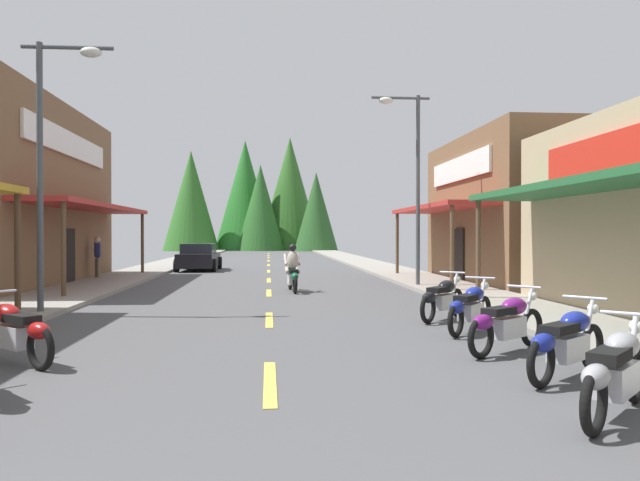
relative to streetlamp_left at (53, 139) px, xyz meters
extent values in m
cube|color=#4C4C4F|center=(4.92, 14.22, -4.12)|extent=(9.65, 87.24, 0.10)
cube|color=gray|center=(-1.21, 14.22, -4.01)|extent=(2.61, 87.24, 0.12)
cube|color=gray|center=(11.05, 14.22, -4.01)|extent=(2.61, 87.24, 0.12)
cube|color=#E0C64C|center=(4.92, -6.78, -4.06)|extent=(0.16, 2.40, 0.01)
cube|color=#E0C64C|center=(4.92, -1.02, -4.06)|extent=(0.16, 2.40, 0.01)
cube|color=#E0C64C|center=(4.92, 5.18, -4.06)|extent=(0.16, 2.40, 0.01)
cube|color=#E0C64C|center=(4.92, 10.56, -4.06)|extent=(0.16, 2.40, 0.01)
cube|color=#E0C64C|center=(4.92, 16.80, -4.06)|extent=(0.16, 2.40, 0.01)
cube|color=#E0C64C|center=(4.92, 22.98, -4.06)|extent=(0.16, 2.40, 0.01)
cube|color=#E0C64C|center=(4.92, 29.27, -4.06)|extent=(0.16, 2.40, 0.01)
cube|color=#E0C64C|center=(4.92, 35.42, -4.06)|extent=(0.16, 2.40, 0.01)
cube|color=#E0C64C|center=(4.92, 40.47, -4.06)|extent=(0.16, 2.40, 0.01)
cube|color=#E0C64C|center=(4.92, 46.58, -4.06)|extent=(0.16, 2.40, 0.01)
cylinder|color=brown|center=(-0.91, 0.27, -2.66)|extent=(0.14, 0.14, 2.82)
cube|color=#B72D28|center=(-1.61, 9.02, -1.17)|extent=(1.80, 11.43, 0.16)
cylinder|color=brown|center=(-0.91, 3.51, -2.66)|extent=(0.14, 0.14, 2.82)
cylinder|color=brown|center=(-0.91, 14.54, -2.66)|extent=(0.14, 0.14, 2.82)
cube|color=white|center=(-2.45, 9.02, 1.17)|extent=(0.10, 8.89, 0.90)
cube|color=black|center=(-2.47, 9.02, -3.02)|extent=(0.08, 1.10, 2.10)
cube|color=#236033|center=(11.45, -3.62, -1.17)|extent=(1.80, 12.04, 0.16)
cylinder|color=brown|center=(10.75, 2.20, -2.66)|extent=(0.14, 0.14, 2.82)
cube|color=brown|center=(16.47, 8.85, -1.23)|extent=(8.23, 9.77, 5.67)
cube|color=#B72D28|center=(11.45, 8.85, -1.17)|extent=(1.80, 8.79, 0.16)
cylinder|color=brown|center=(10.75, 4.65, -2.66)|extent=(0.14, 0.14, 2.82)
cylinder|color=brown|center=(10.75, 13.05, -2.66)|extent=(0.14, 0.14, 2.82)
cube|color=white|center=(12.29, 8.85, 0.36)|extent=(0.10, 6.84, 0.90)
cube|color=black|center=(12.31, 8.85, -3.02)|extent=(0.08, 1.10, 2.10)
cylinder|color=#474C51|center=(-0.30, 0.00, -0.94)|extent=(0.14, 0.14, 6.26)
cylinder|color=#474C51|center=(0.32, 0.00, 2.10)|extent=(2.05, 0.10, 0.10)
ellipsoid|color=silver|center=(0.85, 0.00, 2.00)|extent=(0.50, 0.30, 0.24)
cylinder|color=#474C51|center=(10.14, 6.71, -0.69)|extent=(0.14, 0.14, 6.75)
cylinder|color=#474C51|center=(9.52, 6.71, 2.59)|extent=(2.05, 0.10, 0.10)
ellipsoid|color=silver|center=(8.99, 6.71, 2.49)|extent=(0.50, 0.30, 0.24)
torus|color=black|center=(8.97, -8.06, -3.75)|extent=(0.52, 0.52, 0.64)
torus|color=black|center=(7.91, -9.12, -3.75)|extent=(0.52, 0.52, 0.64)
cube|color=silver|center=(8.44, -8.59, -3.67)|extent=(0.69, 0.69, 0.32)
ellipsoid|color=#99999E|center=(8.58, -8.45, -3.35)|extent=(0.62, 0.62, 0.28)
cube|color=black|center=(8.26, -8.77, -3.39)|extent=(0.62, 0.62, 0.12)
ellipsoid|color=#99999E|center=(7.95, -9.09, -3.52)|extent=(0.48, 0.48, 0.24)
cylinder|color=silver|center=(8.88, -8.16, -3.42)|extent=(0.31, 0.30, 0.71)
cylinder|color=silver|center=(8.79, -8.24, -3.05)|extent=(0.45, 0.45, 0.04)
sphere|color=white|center=(8.99, -8.04, -3.22)|extent=(0.16, 0.16, 0.16)
torus|color=black|center=(9.38, -6.41, -3.75)|extent=(0.56, 0.48, 0.64)
torus|color=black|center=(8.21, -7.35, -3.75)|extent=(0.56, 0.48, 0.64)
cube|color=silver|center=(8.79, -6.88, -3.67)|extent=(0.72, 0.66, 0.32)
ellipsoid|color=navy|center=(8.95, -6.75, -3.35)|extent=(0.64, 0.60, 0.28)
cube|color=black|center=(8.60, -7.04, -3.39)|extent=(0.64, 0.60, 0.12)
ellipsoid|color=navy|center=(8.25, -7.32, -3.52)|extent=(0.49, 0.46, 0.24)
cylinder|color=silver|center=(9.28, -6.49, -3.42)|extent=(0.33, 0.28, 0.71)
cylinder|color=silver|center=(9.18, -6.56, -3.05)|extent=(0.41, 0.49, 0.04)
sphere|color=white|center=(9.40, -6.39, -3.22)|extent=(0.16, 0.16, 0.16)
torus|color=black|center=(9.29, -4.64, -3.75)|extent=(0.57, 0.47, 0.64)
torus|color=black|center=(8.10, -5.55, -3.75)|extent=(0.57, 0.47, 0.64)
cube|color=silver|center=(8.69, -5.10, -3.67)|extent=(0.73, 0.65, 0.32)
ellipsoid|color=#721972|center=(8.85, -4.97, -3.35)|extent=(0.64, 0.59, 0.28)
cube|color=black|center=(8.49, -5.25, -3.39)|extent=(0.65, 0.59, 0.12)
ellipsoid|color=#721972|center=(8.14, -5.52, -3.52)|extent=(0.50, 0.46, 0.24)
cylinder|color=silver|center=(9.18, -4.72, -3.42)|extent=(0.33, 0.27, 0.71)
cylinder|color=silver|center=(9.09, -4.79, -3.05)|extent=(0.40, 0.50, 0.04)
sphere|color=white|center=(9.31, -4.62, -3.22)|extent=(0.16, 0.16, 0.16)
torus|color=black|center=(9.24, -2.49, -3.75)|extent=(0.48, 0.56, 0.64)
torus|color=black|center=(8.30, -3.65, -3.75)|extent=(0.48, 0.56, 0.64)
cube|color=silver|center=(8.77, -3.07, -3.67)|extent=(0.66, 0.72, 0.32)
ellipsoid|color=navy|center=(8.90, -2.92, -3.35)|extent=(0.60, 0.64, 0.28)
cube|color=black|center=(8.61, -3.27, -3.39)|extent=(0.60, 0.64, 0.12)
ellipsoid|color=navy|center=(8.33, -3.62, -3.52)|extent=(0.46, 0.49, 0.24)
cylinder|color=silver|center=(9.16, -2.59, -3.42)|extent=(0.28, 0.33, 0.71)
cylinder|color=silver|center=(9.09, -2.68, -3.05)|extent=(0.49, 0.41, 0.04)
sphere|color=white|center=(9.26, -2.47, -3.22)|extent=(0.16, 0.16, 0.16)
torus|color=black|center=(9.21, -0.77, -3.75)|extent=(0.49, 0.55, 0.64)
torus|color=black|center=(8.24, -1.91, -3.75)|extent=(0.49, 0.55, 0.64)
cube|color=silver|center=(8.73, -1.34, -3.67)|extent=(0.67, 0.71, 0.32)
ellipsoid|color=black|center=(8.86, -1.19, -3.35)|extent=(0.61, 0.63, 0.28)
cube|color=black|center=(8.56, -1.53, -3.39)|extent=(0.60, 0.64, 0.12)
ellipsoid|color=black|center=(8.27, -1.87, -3.52)|extent=(0.47, 0.49, 0.24)
cylinder|color=silver|center=(9.13, -0.86, -3.42)|extent=(0.29, 0.32, 0.71)
cylinder|color=silver|center=(9.05, -0.96, -3.05)|extent=(0.48, 0.42, 0.04)
sphere|color=white|center=(9.23, -0.74, -3.22)|extent=(0.16, 0.16, 0.16)
torus|color=black|center=(1.78, -5.84, -3.75)|extent=(0.55, 0.50, 0.64)
cube|color=silver|center=(1.22, -5.34, -3.67)|extent=(0.71, 0.67, 0.32)
ellipsoid|color=#A51414|center=(1.07, -5.21, -3.35)|extent=(0.63, 0.61, 0.28)
cube|color=black|center=(1.40, -5.51, -3.39)|extent=(0.63, 0.61, 0.12)
ellipsoid|color=#A51414|center=(1.74, -5.81, -3.52)|extent=(0.49, 0.47, 0.24)
torus|color=black|center=(5.64, 6.33, -3.75)|extent=(0.14, 0.65, 0.64)
torus|color=black|center=(5.74, 4.83, -3.75)|extent=(0.14, 0.65, 0.64)
cube|color=silver|center=(5.69, 5.58, -3.67)|extent=(0.33, 0.72, 0.32)
ellipsoid|color=#0C5933|center=(5.68, 5.78, -3.35)|extent=(0.36, 0.58, 0.28)
cube|color=black|center=(5.71, 5.33, -3.39)|extent=(0.32, 0.62, 0.12)
ellipsoid|color=#0C5933|center=(5.74, 4.88, -3.52)|extent=(0.27, 0.46, 0.24)
cylinder|color=silver|center=(5.65, 6.20, -3.42)|extent=(0.08, 0.37, 0.71)
cylinder|color=silver|center=(5.66, 6.08, -3.05)|extent=(0.60, 0.08, 0.04)
sphere|color=white|center=(5.64, 6.36, -3.22)|extent=(0.16, 0.16, 0.16)
ellipsoid|color=#B2A599|center=(5.70, 5.43, -3.02)|extent=(0.40, 0.40, 0.64)
sphere|color=black|center=(5.70, 5.48, -2.62)|extent=(0.24, 0.24, 0.24)
cylinder|color=#B2A599|center=(5.53, 5.59, -3.37)|extent=(0.17, 0.43, 0.24)
cylinder|color=#B2A599|center=(5.47, 5.71, -3.02)|extent=(0.13, 0.51, 0.40)
cylinder|color=#B2A599|center=(5.85, 5.61, -3.37)|extent=(0.17, 0.43, 0.24)
cylinder|color=#B2A599|center=(5.89, 5.74, -3.02)|extent=(0.13, 0.51, 0.40)
cylinder|color=#726659|center=(-2.16, 11.51, -3.62)|extent=(0.14, 0.14, 0.90)
cylinder|color=#726659|center=(-2.06, 11.36, -3.62)|extent=(0.14, 0.14, 0.90)
ellipsoid|color=#333F8C|center=(-2.11, 11.44, -2.85)|extent=(0.42, 0.44, 0.64)
cylinder|color=#333F8C|center=(-2.25, 11.63, -2.82)|extent=(0.09, 0.09, 0.60)
cylinder|color=#333F8C|center=(-1.97, 11.24, -2.82)|extent=(0.09, 0.09, 0.60)
sphere|color=beige|center=(-2.11, 11.44, -2.40)|extent=(0.24, 0.24, 0.24)
cube|color=black|center=(1.30, 17.97, -3.52)|extent=(1.89, 4.34, 0.70)
cube|color=#262D38|center=(1.29, 17.82, -2.97)|extent=(1.64, 2.23, 0.60)
cylinder|color=black|center=(0.41, 19.44, -3.74)|extent=(0.23, 0.66, 0.66)
cylinder|color=black|center=(2.25, 19.41, -3.74)|extent=(0.23, 0.66, 0.66)
cylinder|color=black|center=(0.35, 16.54, -3.74)|extent=(0.23, 0.66, 0.66)
cylinder|color=black|center=(2.19, 16.51, -3.74)|extent=(0.23, 0.66, 0.66)
cone|color=#2D6523|center=(-3.96, 57.44, 1.69)|extent=(6.45, 6.45, 11.52)
cone|color=#275323|center=(10.34, 55.46, 0.42)|extent=(5.03, 5.03, 8.98)
cone|color=#236A23|center=(2.13, 60.36, 2.55)|extent=(7.41, 7.41, 13.23)
cone|color=#2F6323|center=(7.58, 61.43, 2.86)|extent=(7.75, 7.75, 13.85)
cone|color=#275B23|center=(4.00, 57.62, 0.94)|extent=(5.61, 5.61, 10.02)
camera|label=1|loc=(4.90, -14.59, -2.19)|focal=34.65mm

